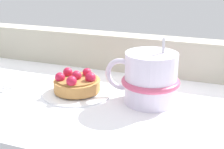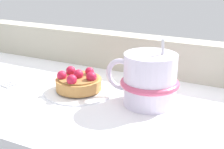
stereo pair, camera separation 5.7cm
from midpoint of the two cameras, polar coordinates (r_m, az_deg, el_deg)
The scene contains 5 objects.
ground_plane at distance 60.56cm, azimuth -6.56°, elevation -5.43°, with size 85.82×39.56×3.57cm, color white.
window_rail_back at distance 73.31cm, azimuth -0.61°, elevation 4.13°, with size 84.11×5.05×8.37cm, color #B2AD99.
dessert_plate at distance 60.77cm, azimuth -9.21°, elevation -3.31°, with size 13.50×13.50×0.68cm.
raspberry_tart at distance 60.07cm, azimuth -9.32°, elevation -1.67°, with size 8.92×8.92×4.02cm.
coffee_mug at distance 55.19cm, azimuth 3.99°, elevation -0.76°, with size 13.85×10.44×12.07cm.
Camera 1 is at (23.14, -49.73, 23.62)cm, focal length 49.79 mm.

